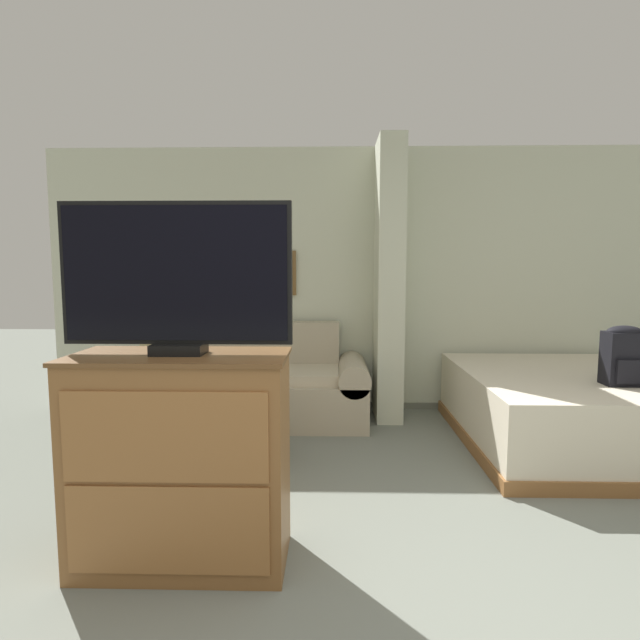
{
  "coord_description": "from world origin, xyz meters",
  "views": [
    {
      "loc": [
        -0.42,
        -1.45,
        1.42
      ],
      "look_at": [
        -0.5,
        2.12,
        1.05
      ],
      "focal_mm": 28.0,
      "sensor_mm": 36.0,
      "label": 1
    }
  ],
  "objects_px": {
    "coffee_table": "(236,412)",
    "tv_dresser": "(182,460)",
    "couch": "(264,386)",
    "table_lamp": "(148,325)",
    "bed": "(570,408)",
    "backpack": "(624,355)",
    "tv": "(177,278)"
  },
  "relations": [
    {
      "from": "coffee_table",
      "to": "tv_dresser",
      "type": "distance_m",
      "value": 1.32
    },
    {
      "from": "couch",
      "to": "table_lamp",
      "type": "bearing_deg",
      "value": -176.81
    },
    {
      "from": "bed",
      "to": "coffee_table",
      "type": "bearing_deg",
      "value": -171.57
    },
    {
      "from": "tv_dresser",
      "to": "backpack",
      "type": "xyz_separation_m",
      "value": [
        2.81,
        1.29,
        0.29
      ]
    },
    {
      "from": "tv_dresser",
      "to": "backpack",
      "type": "relative_size",
      "value": 2.37
    },
    {
      "from": "table_lamp",
      "to": "bed",
      "type": "relative_size",
      "value": 0.26
    },
    {
      "from": "couch",
      "to": "tv",
      "type": "height_order",
      "value": "tv"
    },
    {
      "from": "bed",
      "to": "backpack",
      "type": "bearing_deg",
      "value": -68.21
    },
    {
      "from": "coffee_table",
      "to": "bed",
      "type": "height_order",
      "value": "bed"
    },
    {
      "from": "tv_dresser",
      "to": "tv",
      "type": "height_order",
      "value": "tv"
    },
    {
      "from": "table_lamp",
      "to": "couch",
      "type": "bearing_deg",
      "value": 3.19
    },
    {
      "from": "coffee_table",
      "to": "bed",
      "type": "xyz_separation_m",
      "value": [
        2.64,
        0.39,
        -0.06
      ]
    },
    {
      "from": "tv_dresser",
      "to": "tv",
      "type": "distance_m",
      "value": 0.87
    },
    {
      "from": "coffee_table",
      "to": "table_lamp",
      "type": "relative_size",
      "value": 1.28
    },
    {
      "from": "tv_dresser",
      "to": "coffee_table",
      "type": "bearing_deg",
      "value": 89.77
    },
    {
      "from": "tv",
      "to": "bed",
      "type": "relative_size",
      "value": 0.55
    },
    {
      "from": "tv",
      "to": "bed",
      "type": "distance_m",
      "value": 3.33
    },
    {
      "from": "coffee_table",
      "to": "table_lamp",
      "type": "bearing_deg",
      "value": 136.94
    },
    {
      "from": "coffee_table",
      "to": "table_lamp",
      "type": "xyz_separation_m",
      "value": [
        -0.98,
        0.92,
        0.54
      ]
    },
    {
      "from": "backpack",
      "to": "table_lamp",
      "type": "bearing_deg",
      "value": 166.17
    },
    {
      "from": "couch",
      "to": "backpack",
      "type": "xyz_separation_m",
      "value": [
        2.73,
        -0.99,
        0.49
      ]
    },
    {
      "from": "couch",
      "to": "tv_dresser",
      "type": "height_order",
      "value": "tv_dresser"
    },
    {
      "from": "coffee_table",
      "to": "backpack",
      "type": "bearing_deg",
      "value": -0.31
    },
    {
      "from": "tv",
      "to": "tv_dresser",
      "type": "bearing_deg",
      "value": -90.0
    },
    {
      "from": "bed",
      "to": "tv",
      "type": "bearing_deg",
      "value": -147.28
    },
    {
      "from": "table_lamp",
      "to": "coffee_table",
      "type": "bearing_deg",
      "value": -43.06
    },
    {
      "from": "couch",
      "to": "backpack",
      "type": "height_order",
      "value": "backpack"
    },
    {
      "from": "coffee_table",
      "to": "tv_dresser",
      "type": "relative_size",
      "value": 0.63
    },
    {
      "from": "coffee_table",
      "to": "backpack",
      "type": "distance_m",
      "value": 2.84
    },
    {
      "from": "coffee_table",
      "to": "tv_dresser",
      "type": "bearing_deg",
      "value": -90.23
    },
    {
      "from": "table_lamp",
      "to": "bed",
      "type": "distance_m",
      "value": 3.71
    },
    {
      "from": "coffee_table",
      "to": "backpack",
      "type": "xyz_separation_m",
      "value": [
        2.8,
        -0.02,
        0.44
      ]
    }
  ]
}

